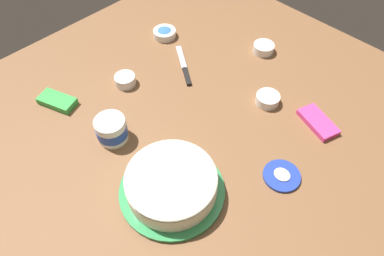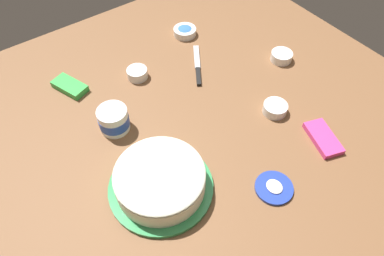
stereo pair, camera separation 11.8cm
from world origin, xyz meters
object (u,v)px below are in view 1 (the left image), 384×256
at_px(frosting_tub_lid, 282,176).
at_px(sprinkle_bowl_green, 264,48).
at_px(candy_box_lower, 57,101).
at_px(candy_box_upper, 318,122).
at_px(frosted_cake, 171,184).
at_px(sprinkle_bowl_blue, 165,33).
at_px(sprinkle_bowl_rainbow, 268,99).
at_px(spreading_knife, 184,68).
at_px(frosting_tub, 111,129).
at_px(sprinkle_bowl_pink, 125,80).

height_order(frosting_tub_lid, sprinkle_bowl_green, sprinkle_bowl_green).
bearing_deg(candy_box_lower, candy_box_upper, 18.44).
bearing_deg(frosted_cake, sprinkle_bowl_blue, 139.22).
distance_m(sprinkle_bowl_rainbow, candy_box_lower, 0.76).
distance_m(sprinkle_bowl_green, candy_box_lower, 0.84).
xyz_separation_m(frosted_cake, sprinkle_bowl_blue, (-0.58, 0.50, -0.03)).
relative_size(frosted_cake, frosting_tub_lid, 2.73).
height_order(spreading_knife, sprinkle_bowl_blue, sprinkle_bowl_blue).
distance_m(frosted_cake, candy_box_lower, 0.56).
distance_m(sprinkle_bowl_blue, sprinkle_bowl_green, 0.43).
distance_m(frosting_tub, frosting_tub_lid, 0.57).
bearing_deg(frosting_tub, spreading_knife, 100.12).
distance_m(sprinkle_bowl_pink, candy_box_lower, 0.26).
bearing_deg(candy_box_lower, sprinkle_bowl_pink, 48.12).
bearing_deg(frosting_tub, candy_box_lower, -170.04).
bearing_deg(spreading_knife, frosting_tub_lid, -13.31).
bearing_deg(spreading_knife, sprinkle_bowl_green, 63.55).
distance_m(frosting_tub_lid, sprinkle_bowl_rainbow, 0.32).
height_order(frosting_tub, sprinkle_bowl_pink, frosting_tub).
bearing_deg(frosting_tub_lid, sprinkle_bowl_blue, 164.02).
bearing_deg(frosting_tub_lid, frosting_tub, -151.03).
relative_size(frosting_tub, spreading_knife, 0.50).
relative_size(frosting_tub, sprinkle_bowl_rainbow, 1.21).
bearing_deg(candy_box_lower, sprinkle_bowl_blue, 71.54).
bearing_deg(spreading_knife, frosted_cake, -48.35).
distance_m(frosted_cake, frosting_tub, 0.29).
bearing_deg(frosting_tub, sprinkle_bowl_blue, 120.00).
bearing_deg(candy_box_upper, candy_box_lower, -122.75).
height_order(frosted_cake, sprinkle_bowl_green, frosted_cake).
distance_m(spreading_knife, sprinkle_bowl_green, 0.35).
xyz_separation_m(sprinkle_bowl_rainbow, candy_box_upper, (0.19, 0.04, -0.01)).
xyz_separation_m(frosting_tub, sprinkle_bowl_blue, (-0.29, 0.50, -0.03)).
relative_size(sprinkle_bowl_rainbow, candy_box_lower, 0.64).
relative_size(frosted_cake, sprinkle_bowl_green, 3.70).
height_order(frosted_cake, sprinkle_bowl_pink, frosted_cake).
xyz_separation_m(spreading_knife, candy_box_upper, (0.53, 0.13, 0.00)).
xyz_separation_m(sprinkle_bowl_pink, sprinkle_bowl_green, (0.26, 0.52, -0.00)).
distance_m(spreading_knife, sprinkle_bowl_rainbow, 0.35).
relative_size(frosting_tub, sprinkle_bowl_pink, 1.31).
bearing_deg(frosting_tub, frosted_cake, -0.39).
bearing_deg(candy_box_upper, sprinkle_bowl_green, 172.86).
xyz_separation_m(frosting_tub_lid, sprinkle_bowl_blue, (-0.78, 0.22, 0.01)).
bearing_deg(frosting_tub_lid, candy_box_upper, 98.08).
bearing_deg(candy_box_lower, frosting_tub_lid, 2.44).
relative_size(frosted_cake, candy_box_upper, 2.16).
xyz_separation_m(frosting_tub_lid, sprinkle_bowl_green, (-0.41, 0.44, 0.01)).
distance_m(sprinkle_bowl_blue, candy_box_lower, 0.54).
relative_size(sprinkle_bowl_green, candy_box_lower, 0.64).
height_order(frosting_tub, candy_box_lower, frosting_tub).
relative_size(sprinkle_bowl_blue, sprinkle_bowl_green, 1.14).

